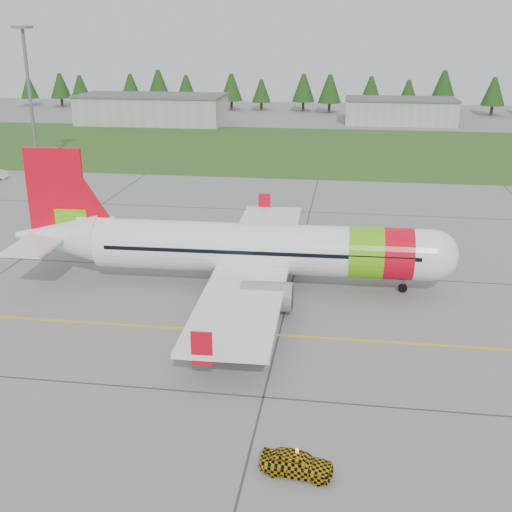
# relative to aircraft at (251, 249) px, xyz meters

# --- Properties ---
(ground) EXTENTS (320.00, 320.00, 0.00)m
(ground) POSITION_rel_aircraft_xyz_m (-6.68, -16.81, -3.15)
(ground) COLOR gray
(ground) RESTS_ON ground
(aircraft) EXTENTS (36.10, 33.14, 10.94)m
(aircraft) POSITION_rel_aircraft_xyz_m (0.00, 0.00, 0.00)
(aircraft) COLOR white
(aircraft) RESTS_ON ground
(follow_me_car) EXTENTS (1.34, 1.53, 3.45)m
(follow_me_car) POSITION_rel_aircraft_xyz_m (5.76, -23.15, -1.43)
(follow_me_car) COLOR gold
(follow_me_car) RESTS_ON ground
(grass_strip) EXTENTS (320.00, 50.00, 0.03)m
(grass_strip) POSITION_rel_aircraft_xyz_m (-6.68, 65.19, -3.14)
(grass_strip) COLOR #30561E
(grass_strip) RESTS_ON ground
(taxi_guideline) EXTENTS (120.00, 0.25, 0.02)m
(taxi_guideline) POSITION_rel_aircraft_xyz_m (-6.68, -8.81, -3.14)
(taxi_guideline) COLOR gold
(taxi_guideline) RESTS_ON ground
(hangar_west) EXTENTS (32.00, 14.00, 6.00)m
(hangar_west) POSITION_rel_aircraft_xyz_m (-36.68, 93.19, -0.15)
(hangar_west) COLOR #A8A8A3
(hangar_west) RESTS_ON ground
(hangar_east) EXTENTS (24.00, 12.00, 5.20)m
(hangar_east) POSITION_rel_aircraft_xyz_m (18.32, 101.19, -0.55)
(hangar_east) COLOR #A8A8A3
(hangar_east) RESTS_ON ground
(floodlight_mast) EXTENTS (0.50, 0.50, 20.00)m
(floodlight_mast) POSITION_rel_aircraft_xyz_m (-38.68, 41.19, 6.85)
(floodlight_mast) COLOR slate
(floodlight_mast) RESTS_ON ground
(treeline) EXTENTS (160.00, 8.00, 10.00)m
(treeline) POSITION_rel_aircraft_xyz_m (-6.68, 121.19, 1.85)
(treeline) COLOR #1C3F14
(treeline) RESTS_ON ground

